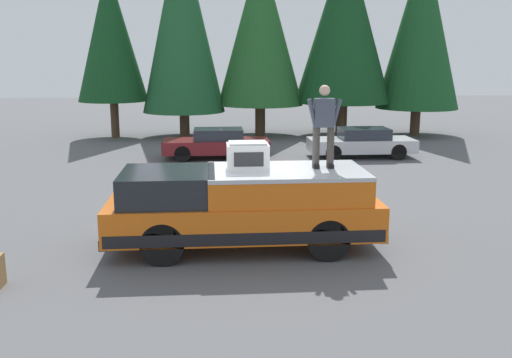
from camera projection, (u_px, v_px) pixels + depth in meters
The scene contains 11 objects.
ground_plane at pixel (243, 240), 12.25m from camera, with size 90.00×90.00×0.00m, color #565659.
pickup_truck at pixel (244, 207), 11.58m from camera, with size 2.01×5.54×1.65m.
compressor_unit at pixel (248, 156), 11.43m from camera, with size 0.65×0.84×0.56m.
person_on_truck_bed at pixel (324, 124), 11.49m from camera, with size 0.29×0.72×1.69m.
parked_car_silver at pixel (362, 143), 22.24m from camera, with size 1.64×4.10×1.16m.
parked_car_maroon at pixel (217, 144), 22.03m from camera, with size 1.64×4.10×1.16m.
conifer_far_left at pixel (421, 26), 27.62m from camera, with size 4.06×4.06×9.43m.
conifer_left at pixel (344, 21), 27.59m from camera, with size 4.78×4.78×9.60m.
conifer_center_left at pixel (260, 28), 27.60m from camera, with size 4.27×4.27×9.08m.
conifer_center_right at pixel (182, 19), 27.02m from camera, with size 4.02×4.02×10.16m.
conifer_right at pixel (110, 34), 26.84m from camera, with size 3.34×3.34×8.13m.
Camera 1 is at (-11.67, 0.65, 3.89)m, focal length 39.60 mm.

